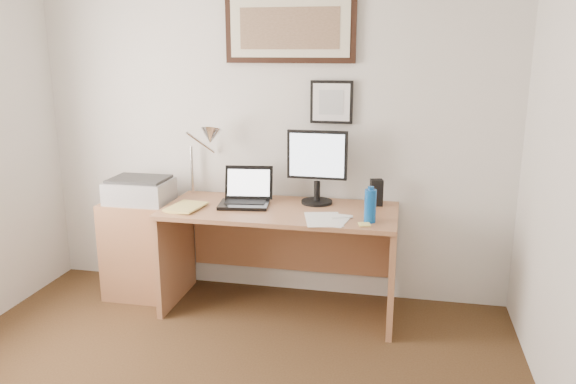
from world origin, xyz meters
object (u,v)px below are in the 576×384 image
(laptop, at_px, (246,197))
(printer, at_px, (140,190))
(water_bottle, at_px, (370,206))
(book, at_px, (173,206))
(desk, at_px, (282,237))
(lcd_monitor, at_px, (317,163))
(side_cabinet, at_px, (142,248))

(laptop, bearing_deg, printer, -178.86)
(water_bottle, distance_m, laptop, 0.91)
(book, bearing_deg, water_bottle, -2.60)
(desk, xyz_separation_m, laptop, (-0.26, -0.03, 0.29))
(lcd_monitor, distance_m, printer, 1.30)
(water_bottle, bearing_deg, laptop, 165.12)
(side_cabinet, xyz_separation_m, laptop, (0.81, 0.00, 0.44))
(desk, height_order, lcd_monitor, lcd_monitor)
(lcd_monitor, bearing_deg, book, -162.61)
(printer, bearing_deg, laptop, 1.14)
(laptop, relative_size, lcd_monitor, 0.71)
(side_cabinet, xyz_separation_m, book, (0.34, -0.17, 0.40))
(side_cabinet, height_order, laptop, laptop)
(desk, bearing_deg, side_cabinet, -178.11)
(desk, xyz_separation_m, printer, (-1.05, -0.05, 0.30))
(side_cabinet, distance_m, printer, 0.45)
(book, distance_m, printer, 0.36)
(book, bearing_deg, laptop, 19.95)
(book, relative_size, laptop, 0.77)
(laptop, height_order, printer, laptop)
(desk, bearing_deg, laptop, -173.21)
(book, bearing_deg, desk, 15.52)
(laptop, distance_m, printer, 0.80)
(laptop, height_order, lcd_monitor, lcd_monitor)
(side_cabinet, height_order, lcd_monitor, lcd_monitor)
(water_bottle, xyz_separation_m, lcd_monitor, (-0.40, 0.36, 0.18))
(side_cabinet, xyz_separation_m, printer, (0.02, -0.01, 0.45))
(water_bottle, height_order, lcd_monitor, lcd_monitor)
(desk, xyz_separation_m, lcd_monitor, (0.23, 0.10, 0.53))
(water_bottle, bearing_deg, lcd_monitor, 137.68)
(side_cabinet, relative_size, lcd_monitor, 1.40)
(side_cabinet, height_order, water_bottle, water_bottle)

